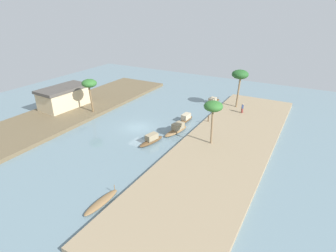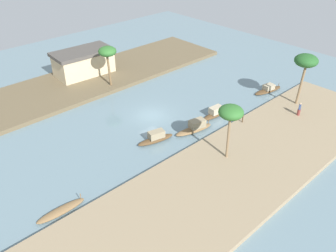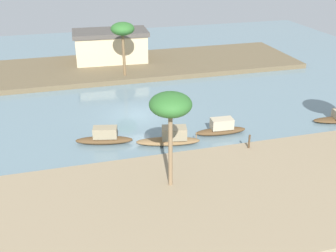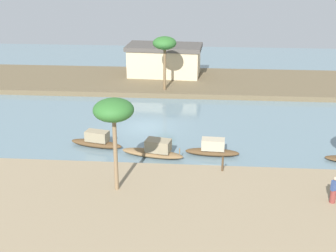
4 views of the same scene
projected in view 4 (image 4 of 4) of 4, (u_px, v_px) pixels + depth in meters
river_water at (146, 127)px, 38.55m from camera, size 70.27×70.27×0.00m
riverbank_left at (117, 209)px, 25.83m from camera, size 43.11×11.03×0.52m
riverbank_right at (161, 81)px, 51.08m from camera, size 43.11×11.03×0.52m
sampan_open_hull at (97, 141)px, 34.45m from camera, size 4.29×1.91×1.30m
sampan_foreground at (155, 150)px, 32.80m from camera, size 4.81×2.11×1.36m
sampan_midstream at (213, 149)px, 33.03m from camera, size 4.01×1.23×1.29m
person_on_near_bank at (334, 192)px, 25.74m from camera, size 0.48×0.48×1.64m
mooring_post at (223, 164)px, 29.53m from camera, size 0.14×0.14×0.99m
palm_tree_left_near at (114, 112)px, 25.68m from camera, size 2.35×2.35×5.72m
palm_tree_right_tall at (165, 44)px, 45.61m from camera, size 2.40×2.40×5.50m
riverside_building at (164, 60)px, 52.07m from camera, size 8.73×5.06×3.53m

